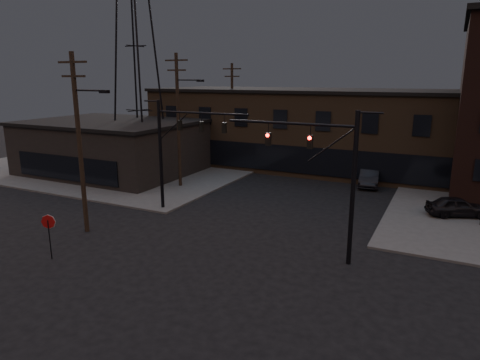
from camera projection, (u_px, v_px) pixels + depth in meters
name	position (u px, v px, depth m)	size (l,w,h in m)	color
ground	(198.00, 273.00, 21.37)	(140.00, 140.00, 0.00)	black
sidewalk_nw	(137.00, 160.00, 50.00)	(30.00, 30.00, 0.15)	#474744
building_row	(338.00, 131.00, 44.81)	(40.00, 12.00, 8.00)	#493927
building_left	(113.00, 148.00, 43.34)	(16.00, 12.00, 5.00)	black
traffic_signal_near	(332.00, 170.00, 21.82)	(7.12, 0.24, 8.00)	black
traffic_signal_far	(175.00, 143.00, 30.06)	(7.12, 0.24, 8.00)	black
stop_sign	(49.00, 226.00, 22.66)	(0.72, 0.33, 2.48)	black
utility_pole_near	(80.00, 140.00, 25.80)	(3.70, 0.28, 11.00)	black
utility_pole_mid	(179.00, 118.00, 36.62)	(3.70, 0.28, 11.50)	black
utility_pole_far	(232.00, 112.00, 47.61)	(2.20, 0.28, 11.00)	black
transmission_tower	(135.00, 46.00, 41.87)	(7.00, 7.00, 25.00)	black
parked_car_lot_a	(457.00, 206.00, 29.53)	(1.63, 4.06, 1.38)	black
car_crossing	(369.00, 177.00, 38.40)	(1.63, 4.67, 1.54)	black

